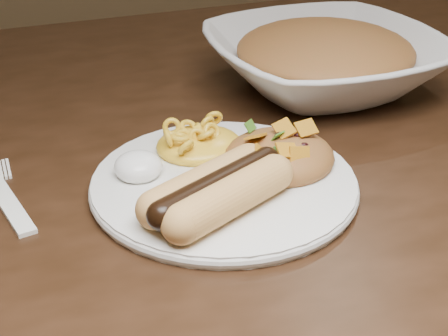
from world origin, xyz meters
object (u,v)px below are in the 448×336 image
object	(u,v)px
table	(155,236)
fork	(9,205)
plate	(224,184)
serving_bowl	(324,62)

from	to	relation	value
table	fork	size ratio (longest dim) A/B	10.99
table	plate	xyz separation A→B (m)	(0.04, -0.08, 0.10)
plate	serving_bowl	bearing A→B (deg)	42.83
plate	table	bearing A→B (deg)	116.41
plate	serving_bowl	xyz separation A→B (m)	(0.19, 0.18, 0.03)
table	plate	distance (m)	0.14
plate	serving_bowl	distance (m)	0.26
table	fork	world-z (taller)	fork
plate	serving_bowl	size ratio (longest dim) A/B	0.88
fork	serving_bowl	distance (m)	0.39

